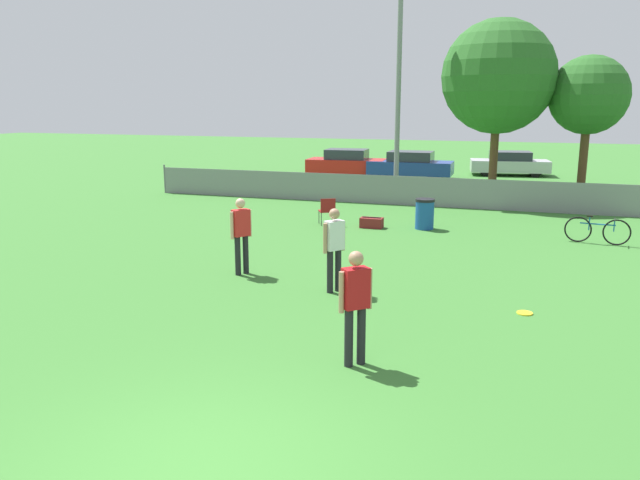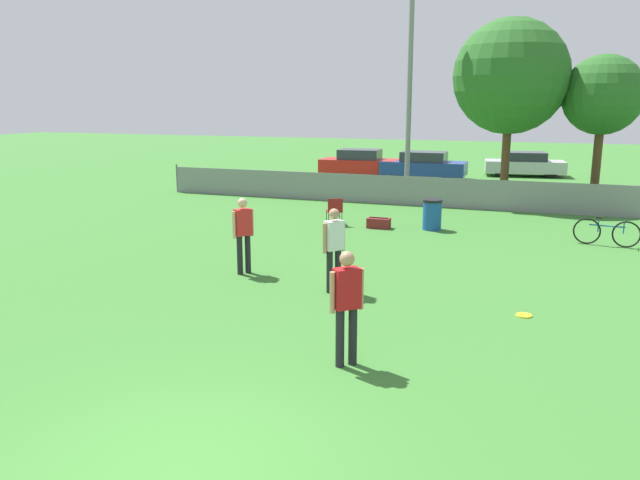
{
  "view_description": "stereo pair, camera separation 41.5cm",
  "coord_description": "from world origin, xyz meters",
  "px_view_note": "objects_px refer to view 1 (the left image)",
  "views": [
    {
      "loc": [
        3.1,
        -5.15,
        3.8
      ],
      "look_at": [
        -0.89,
        6.65,
        1.05
      ],
      "focal_mm": 35.0,
      "sensor_mm": 36.0,
      "label": 1
    },
    {
      "loc": [
        3.49,
        -5.01,
        3.8
      ],
      "look_at": [
        -0.89,
        6.65,
        1.05
      ],
      "focal_mm": 35.0,
      "sensor_mm": 36.0,
      "label": 2
    }
  ],
  "objects_px": {
    "player_defender_red": "(241,231)",
    "folding_chair_sideline": "(327,209)",
    "player_receiver_white": "(334,244)",
    "parked_car_silver": "(510,163)",
    "trash_bin": "(425,214)",
    "tree_far_right": "(589,96)",
    "frisbee_disc": "(525,313)",
    "parked_car_blue": "(410,165)",
    "player_thrower_red": "(355,300)",
    "light_pole": "(399,65)",
    "bicycle_sideline": "(597,230)",
    "parked_car_red": "(347,163)",
    "tree_near_pole": "(498,77)",
    "gear_bag_sideline": "(372,223)"
  },
  "relations": [
    {
      "from": "folding_chair_sideline",
      "to": "bicycle_sideline",
      "type": "relative_size",
      "value": 0.51
    },
    {
      "from": "bicycle_sideline",
      "to": "parked_car_red",
      "type": "relative_size",
      "value": 0.4
    },
    {
      "from": "player_defender_red",
      "to": "folding_chair_sideline",
      "type": "bearing_deg",
      "value": 33.18
    },
    {
      "from": "gear_bag_sideline",
      "to": "light_pole",
      "type": "bearing_deg",
      "value": 95.16
    },
    {
      "from": "frisbee_disc",
      "to": "folding_chair_sideline",
      "type": "xyz_separation_m",
      "value": [
        -6.1,
        6.97,
        0.48
      ]
    },
    {
      "from": "light_pole",
      "to": "tree_far_right",
      "type": "xyz_separation_m",
      "value": [
        7.01,
        1.09,
        -1.19
      ]
    },
    {
      "from": "player_receiver_white",
      "to": "parked_car_red",
      "type": "bearing_deg",
      "value": 51.2
    },
    {
      "from": "light_pole",
      "to": "bicycle_sideline",
      "type": "relative_size",
      "value": 5.29
    },
    {
      "from": "player_thrower_red",
      "to": "parked_car_red",
      "type": "bearing_deg",
      "value": 62.97
    },
    {
      "from": "gear_bag_sideline",
      "to": "parked_car_silver",
      "type": "bearing_deg",
      "value": 77.96
    },
    {
      "from": "trash_bin",
      "to": "parked_car_silver",
      "type": "xyz_separation_m",
      "value": [
        1.9,
        15.96,
        0.16
      ]
    },
    {
      "from": "bicycle_sideline",
      "to": "parked_car_blue",
      "type": "relative_size",
      "value": 0.4
    },
    {
      "from": "player_thrower_red",
      "to": "light_pole",
      "type": "bearing_deg",
      "value": 56.25
    },
    {
      "from": "folding_chair_sideline",
      "to": "player_defender_red",
      "type": "bearing_deg",
      "value": 61.01
    },
    {
      "from": "parked_car_silver",
      "to": "frisbee_disc",
      "type": "bearing_deg",
      "value": -95.3
    },
    {
      "from": "parked_car_blue",
      "to": "parked_car_silver",
      "type": "distance_m",
      "value": 5.63
    },
    {
      "from": "frisbee_disc",
      "to": "parked_car_red",
      "type": "height_order",
      "value": "parked_car_red"
    },
    {
      "from": "folding_chair_sideline",
      "to": "parked_car_silver",
      "type": "relative_size",
      "value": 0.2
    },
    {
      "from": "player_thrower_red",
      "to": "parked_car_silver",
      "type": "distance_m",
      "value": 26.51
    },
    {
      "from": "tree_far_right",
      "to": "trash_bin",
      "type": "xyz_separation_m",
      "value": [
        -4.86,
        -7.01,
        -3.58
      ]
    },
    {
      "from": "bicycle_sideline",
      "to": "parked_car_silver",
      "type": "xyz_separation_m",
      "value": [
        -2.94,
        16.51,
        0.26
      ]
    },
    {
      "from": "gear_bag_sideline",
      "to": "parked_car_blue",
      "type": "height_order",
      "value": "parked_car_blue"
    },
    {
      "from": "parked_car_blue",
      "to": "parked_car_silver",
      "type": "bearing_deg",
      "value": 30.97
    },
    {
      "from": "folding_chair_sideline",
      "to": "parked_car_blue",
      "type": "bearing_deg",
      "value": -119.52
    },
    {
      "from": "trash_bin",
      "to": "bicycle_sideline",
      "type": "bearing_deg",
      "value": -6.46
    },
    {
      "from": "folding_chair_sideline",
      "to": "gear_bag_sideline",
      "type": "xyz_separation_m",
      "value": [
        1.45,
        -0.0,
        -0.34
      ]
    },
    {
      "from": "tree_far_right",
      "to": "tree_near_pole",
      "type": "bearing_deg",
      "value": -172.78
    },
    {
      "from": "tree_near_pole",
      "to": "player_defender_red",
      "type": "height_order",
      "value": "tree_near_pole"
    },
    {
      "from": "player_defender_red",
      "to": "player_receiver_white",
      "type": "xyz_separation_m",
      "value": [
        2.37,
        -0.61,
        0.0
      ]
    },
    {
      "from": "player_thrower_red",
      "to": "parked_car_silver",
      "type": "xyz_separation_m",
      "value": [
        1.19,
        26.48,
        -0.37
      ]
    },
    {
      "from": "tree_far_right",
      "to": "parked_car_red",
      "type": "relative_size",
      "value": 1.32
    },
    {
      "from": "player_defender_red",
      "to": "folding_chair_sideline",
      "type": "distance_m",
      "value": 6.19
    },
    {
      "from": "folding_chair_sideline",
      "to": "trash_bin",
      "type": "distance_m",
      "value": 3.05
    },
    {
      "from": "player_thrower_red",
      "to": "gear_bag_sideline",
      "type": "bearing_deg",
      "value": 59.09
    },
    {
      "from": "player_receiver_white",
      "to": "bicycle_sideline",
      "type": "distance_m",
      "value": 8.61
    },
    {
      "from": "bicycle_sideline",
      "to": "parked_car_red",
      "type": "bearing_deg",
      "value": 136.17
    },
    {
      "from": "parked_car_red",
      "to": "parked_car_silver",
      "type": "xyz_separation_m",
      "value": [
        8.2,
        2.92,
        -0.05
      ]
    },
    {
      "from": "tree_far_right",
      "to": "bicycle_sideline",
      "type": "xyz_separation_m",
      "value": [
        -0.02,
        -7.56,
        -3.68
      ]
    },
    {
      "from": "trash_bin",
      "to": "tree_near_pole",
      "type": "bearing_deg",
      "value": 76.58
    },
    {
      "from": "tree_far_right",
      "to": "player_receiver_white",
      "type": "distance_m",
      "value": 15.49
    },
    {
      "from": "player_receiver_white",
      "to": "player_thrower_red",
      "type": "bearing_deg",
      "value": -122.17
    },
    {
      "from": "folding_chair_sideline",
      "to": "parked_car_blue",
      "type": "relative_size",
      "value": 0.2
    },
    {
      "from": "player_receiver_white",
      "to": "gear_bag_sideline",
      "type": "distance_m",
      "value": 6.9
    },
    {
      "from": "bicycle_sideline",
      "to": "parked_car_blue",
      "type": "xyz_separation_m",
      "value": [
        -7.71,
        13.54,
        0.3
      ]
    },
    {
      "from": "player_thrower_red",
      "to": "player_defender_red",
      "type": "distance_m",
      "value": 5.5
    },
    {
      "from": "player_receiver_white",
      "to": "parked_car_silver",
      "type": "bearing_deg",
      "value": 29.24
    },
    {
      "from": "tree_far_right",
      "to": "trash_bin",
      "type": "distance_m",
      "value": 9.25
    },
    {
      "from": "trash_bin",
      "to": "folding_chair_sideline",
      "type": "bearing_deg",
      "value": -173.59
    },
    {
      "from": "player_receiver_white",
      "to": "bicycle_sideline",
      "type": "bearing_deg",
      "value": -4.35
    },
    {
      "from": "frisbee_disc",
      "to": "parked_car_blue",
      "type": "distance_m",
      "value": 21.16
    }
  ]
}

